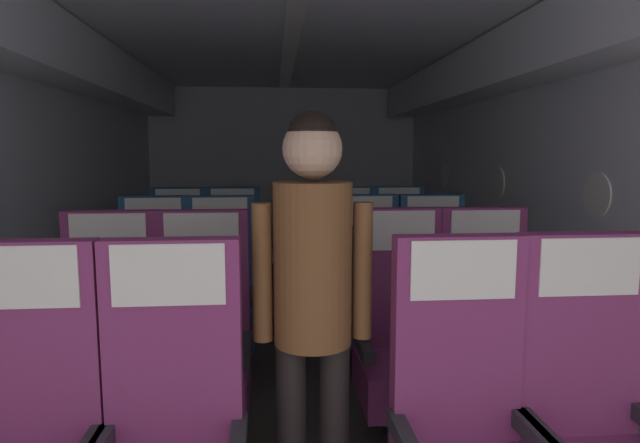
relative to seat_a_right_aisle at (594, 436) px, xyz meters
name	(u,v)px	position (x,y,z in m)	size (l,w,h in m)	color
ground	(296,362)	(-0.93, 1.94, -0.48)	(3.67, 7.17, 0.02)	#3D3833
fuselage_shell	(293,118)	(-0.93, 2.22, 1.20)	(3.55, 6.82, 2.33)	silver
seat_a_right_aisle	(594,436)	(0.00, 0.00, 0.00)	(0.48, 0.48, 1.15)	#38383D
seat_b_left_window	(109,354)	(-1.87, 0.92, 0.00)	(0.48, 0.48, 1.15)	#38383D
seat_b_left_aisle	(203,352)	(-1.42, 0.91, 0.00)	(0.48, 0.48, 1.15)	#38383D
seat_b_right_aisle	(487,343)	(0.00, 0.91, 0.00)	(0.48, 0.48, 1.15)	#38383D
seat_b_right_window	(402,345)	(-0.44, 0.92, 0.00)	(0.48, 0.48, 1.15)	#38383D
seat_c_left_window	(154,301)	(-1.86, 1.86, 0.00)	(0.48, 0.48, 1.15)	#38383D
seat_c_left_aisle	(221,300)	(-1.42, 1.85, 0.00)	(0.48, 0.48, 1.15)	#38383D
seat_c_right_aisle	(434,295)	(0.01, 1.84, 0.00)	(0.48, 0.48, 1.15)	#38383D
seat_c_right_window	(367,296)	(-0.44, 1.87, 0.00)	(0.48, 0.48, 1.15)	#38383D
seat_d_left_window	(179,271)	(-1.86, 2.78, 0.00)	(0.48, 0.48, 1.15)	#38383D
seat_d_left_aisle	(233,269)	(-1.41, 2.79, 0.00)	(0.48, 0.48, 1.15)	#38383D
seat_d_right_aisle	(400,266)	(0.00, 2.79, 0.00)	(0.48, 0.48, 1.15)	#38383D
seat_d_right_window	(350,267)	(-0.43, 2.78, 0.00)	(0.48, 0.48, 1.15)	#38383D
flight_attendant	(313,282)	(-0.94, 0.25, 0.49)	(0.43, 0.28, 1.57)	black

